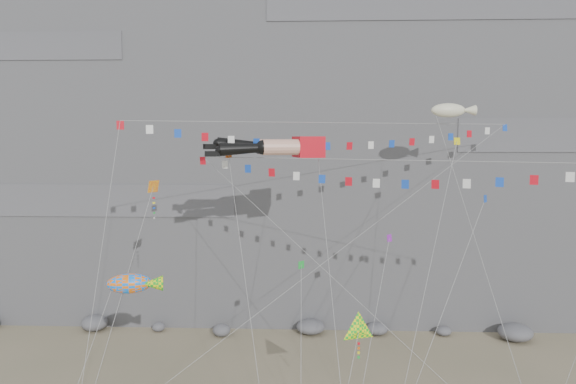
{
  "coord_description": "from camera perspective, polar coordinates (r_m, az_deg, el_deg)",
  "views": [
    {
      "loc": [
        -0.03,
        -32.59,
        17.91
      ],
      "look_at": [
        -1.74,
        9.0,
        13.76
      ],
      "focal_mm": 35.0,
      "sensor_mm": 36.0,
      "label": 1
    }
  ],
  "objects": [
    {
      "name": "legs_kite",
      "position": [
        38.75,
        -1.16,
        4.58
      ],
      "size": [
        9.59,
        15.67,
        22.34
      ],
      "rotation": [
        0.0,
        0.0,
        0.26
      ],
      "color": "red",
      "rests_on": "ground"
    },
    {
      "name": "small_kite_b",
      "position": [
        39.4,
        10.21,
        -4.93
      ],
      "size": [
        4.17,
        11.14,
        15.47
      ],
      "color": "purple",
      "rests_on": "ground"
    },
    {
      "name": "small_kite_e",
      "position": [
        36.76,
        19.21,
        -1.22
      ],
      "size": [
        7.81,
        8.11,
        17.45
      ],
      "color": "#1543BB",
      "rests_on": "ground"
    },
    {
      "name": "blimp_windsock",
      "position": [
        44.51,
        15.99,
        7.91
      ],
      "size": [
        4.62,
        14.51,
        24.18
      ],
      "color": "beige",
      "rests_on": "ground"
    },
    {
      "name": "small_kite_a",
      "position": [
        39.16,
        -6.02,
        3.45
      ],
      "size": [
        4.47,
        12.0,
        20.45
      ],
      "color": "#D65312",
      "rests_on": "ground"
    },
    {
      "name": "fish_windsock",
      "position": [
        35.88,
        -15.83,
        -8.94
      ],
      "size": [
        5.44,
        4.99,
        10.31
      ],
      "color": "orange",
      "rests_on": "ground"
    },
    {
      "name": "flag_banner_lower",
      "position": [
        35.26,
        10.44,
        3.18
      ],
      "size": [
        25.38,
        10.46,
        19.08
      ],
      "color": "red",
      "rests_on": "ground"
    },
    {
      "name": "harlequin_kite",
      "position": [
        38.0,
        -13.55,
        0.44
      ],
      "size": [
        3.65,
        8.54,
        16.64
      ],
      "color": "red",
      "rests_on": "ground"
    },
    {
      "name": "talus_boulders",
      "position": [
        52.53,
        2.32,
        -13.55
      ],
      "size": [
        60.0,
        3.0,
        1.2
      ],
      "primitive_type": null,
      "color": "slate",
      "rests_on": "ground"
    },
    {
      "name": "small_kite_c",
      "position": [
        35.86,
        1.35,
        -7.74
      ],
      "size": [
        1.09,
        9.87,
        13.41
      ],
      "color": "green",
      "rests_on": "ground"
    },
    {
      "name": "cliff",
      "position": [
        64.98,
        2.42,
        11.96
      ],
      "size": [
        80.0,
        28.0,
        50.0
      ],
      "primitive_type": "cube",
      "color": "slate",
      "rests_on": "ground"
    },
    {
      "name": "small_kite_d",
      "position": [
        41.01,
        16.68,
        4.4
      ],
      "size": [
        7.11,
        13.36,
        22.61
      ],
      "color": "yellow",
      "rests_on": "ground"
    },
    {
      "name": "delta_kite",
      "position": [
        33.17,
        7.21,
        -13.8
      ],
      "size": [
        3.28,
        6.75,
        9.43
      ],
      "color": "#FBF40C",
      "rests_on": "ground"
    },
    {
      "name": "flag_banner_upper",
      "position": [
        40.81,
        5.14,
        6.99
      ],
      "size": [
        29.33,
        17.63,
        26.85
      ],
      "color": "red",
      "rests_on": "ground"
    }
  ]
}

